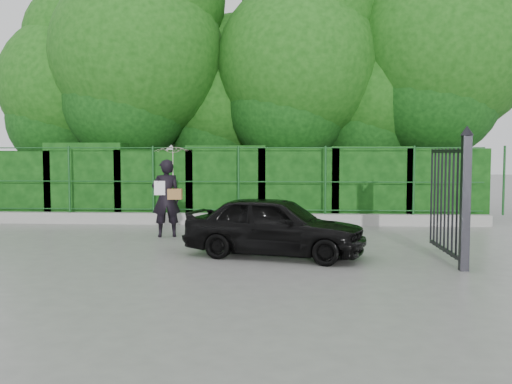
{
  "coord_description": "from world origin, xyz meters",
  "views": [
    {
      "loc": [
        1.75,
        -10.57,
        1.93
      ],
      "look_at": [
        1.05,
        1.3,
        1.1
      ],
      "focal_mm": 40.0,
      "sensor_mm": 36.0,
      "label": 1
    }
  ],
  "objects": [
    {
      "name": "ground",
      "position": [
        0.0,
        0.0,
        0.0
      ],
      "size": [
        80.0,
        80.0,
        0.0
      ],
      "primitive_type": "plane",
      "color": "gray"
    },
    {
      "name": "trees",
      "position": [
        1.14,
        7.74,
        4.62
      ],
      "size": [
        17.1,
        6.15,
        8.08
      ],
      "color": "black",
      "rests_on": "ground"
    },
    {
      "name": "gate",
      "position": [
        4.6,
        -0.72,
        1.19
      ],
      "size": [
        0.22,
        2.33,
        2.36
      ],
      "color": "black",
      "rests_on": "ground"
    },
    {
      "name": "car",
      "position": [
        1.49,
        -0.1,
        0.57
      ],
      "size": [
        3.58,
        2.2,
        1.14
      ],
      "primitive_type": "imported",
      "rotation": [
        0.0,
        0.0,
        1.3
      ],
      "color": "black",
      "rests_on": "ground"
    },
    {
      "name": "woman",
      "position": [
        -0.97,
        2.24,
        1.31
      ],
      "size": [
        0.93,
        0.84,
        2.09
      ],
      "color": "black",
      "rests_on": "ground"
    },
    {
      "name": "fence",
      "position": [
        0.22,
        4.5,
        1.2
      ],
      "size": [
        14.13,
        0.06,
        1.8
      ],
      "color": "#15461B",
      "rests_on": "kerb"
    },
    {
      "name": "hedge",
      "position": [
        0.01,
        5.5,
        1.04
      ],
      "size": [
        14.2,
        1.2,
        2.2
      ],
      "color": "black",
      "rests_on": "ground"
    },
    {
      "name": "kerb",
      "position": [
        0.0,
        4.5,
        0.15
      ],
      "size": [
        14.0,
        0.25,
        0.3
      ],
      "primitive_type": "cube",
      "color": "#9E9E99",
      "rests_on": "ground"
    }
  ]
}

